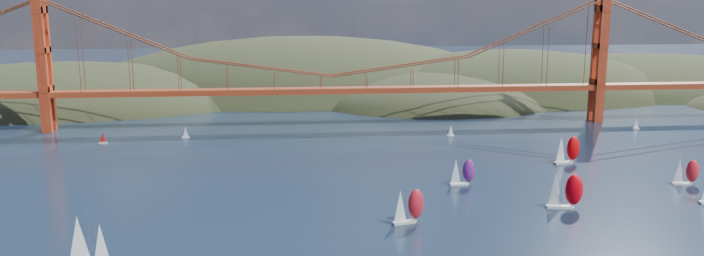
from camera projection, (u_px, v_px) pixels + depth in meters
name	position (u px, v px, depth m)	size (l,w,h in m)	color
headlands	(397.00, 113.00, 404.16)	(725.00, 225.00, 96.00)	black
bridge	(328.00, 52.00, 295.01)	(552.00, 12.00, 55.00)	maroon
sloop_navy	(85.00, 245.00, 143.52)	(9.66, 7.67, 14.08)	black
racer_0	(408.00, 206.00, 174.38)	(8.89, 5.41, 9.95)	silver
racer_1	(564.00, 190.00, 186.19)	(9.77, 5.05, 10.97)	white
racer_3	(567.00, 149.00, 234.44)	(9.55, 5.02, 10.71)	silver
racer_4	(686.00, 171.00, 209.11)	(7.90, 3.60, 8.93)	white
racer_rwb	(462.00, 172.00, 208.74)	(7.90, 3.26, 9.04)	white
distant_boat_2	(103.00, 138.00, 265.59)	(3.00, 2.00, 4.70)	silver
distant_boat_3	(185.00, 132.00, 275.67)	(3.00, 2.00, 4.70)	silver
distant_boat_4	(636.00, 123.00, 293.48)	(3.00, 2.00, 4.70)	silver
distant_boat_8	(451.00, 130.00, 279.03)	(3.00, 2.00, 4.70)	silver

